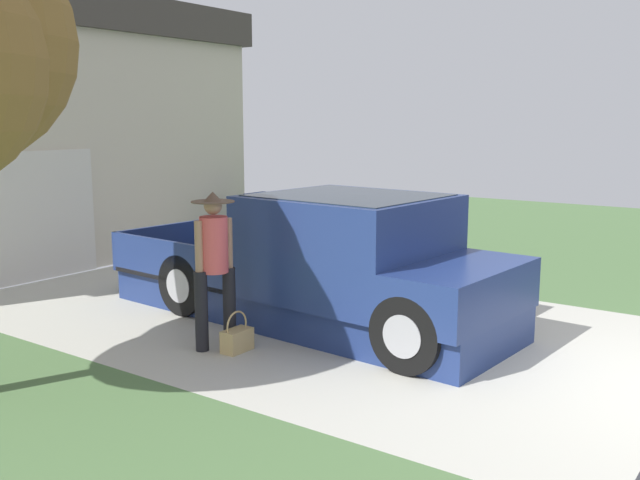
{
  "coord_description": "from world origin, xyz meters",
  "views": [
    {
      "loc": [
        -6.99,
        -0.87,
        2.51
      ],
      "look_at": [
        -0.4,
        3.83,
        1.12
      ],
      "focal_mm": 39.66,
      "sensor_mm": 36.0,
      "label": 1
    }
  ],
  "objects": [
    {
      "name": "pickup_truck",
      "position": [
        -0.02,
        3.88,
        0.73
      ],
      "size": [
        2.28,
        5.5,
        1.63
      ],
      "rotation": [
        0.0,
        0.0,
        3.08
      ],
      "color": "navy",
      "rests_on": "ground"
    },
    {
      "name": "person_with_hat",
      "position": [
        -1.51,
        4.45,
        1.0
      ],
      "size": [
        0.47,
        0.47,
        1.74
      ],
      "rotation": [
        0.0,
        0.0,
        -0.32
      ],
      "color": "black",
      "rests_on": "ground"
    },
    {
      "name": "handbag",
      "position": [
        -1.47,
        4.18,
        0.14
      ],
      "size": [
        0.35,
        0.19,
        0.46
      ],
      "color": "tan",
      "rests_on": "ground"
    },
    {
      "name": "wheeled_trash_bin",
      "position": [
        3.67,
        8.0,
        0.58
      ],
      "size": [
        0.6,
        0.72,
        1.07
      ],
      "color": "navy",
      "rests_on": "ground"
    }
  ]
}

